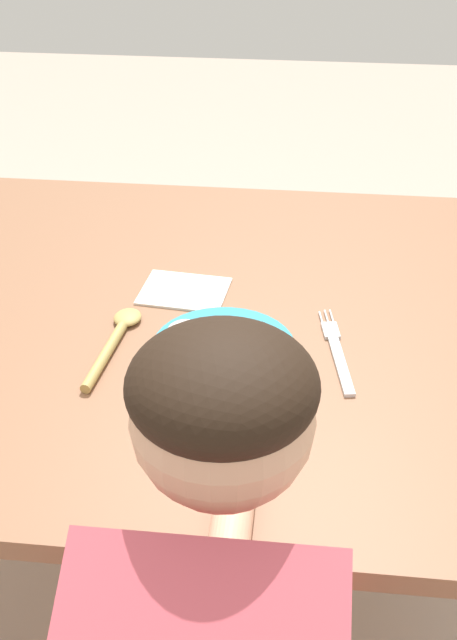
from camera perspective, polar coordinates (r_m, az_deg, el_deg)
ground_plane at (r=1.77m, az=-3.75°, el=-18.58°), size 8.00×8.00×0.00m
dining_table at (r=1.36m, az=-4.63°, el=-3.35°), size 1.25×0.98×0.69m
plate at (r=1.18m, az=-0.35°, el=-1.84°), size 0.21×0.21×0.06m
fork at (r=1.20m, az=7.71°, el=-2.25°), size 0.05×0.22×0.01m
spoon at (r=1.23m, az=-8.05°, el=-1.29°), size 0.05×0.21×0.02m
napkin at (r=1.34m, az=-3.16°, el=2.06°), size 0.15×0.13×0.00m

